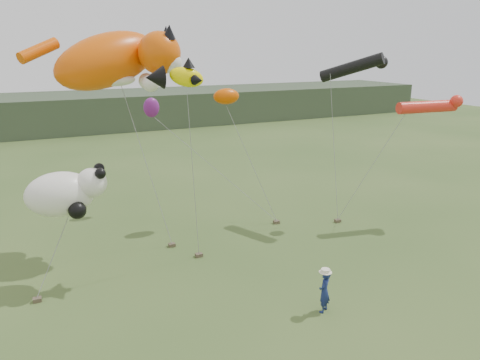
# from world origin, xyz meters

# --- Properties ---
(ground) EXTENTS (120.00, 120.00, 0.00)m
(ground) POSITION_xyz_m (0.00, 0.00, 0.00)
(ground) COLOR #385123
(ground) RESTS_ON ground
(headland) EXTENTS (90.00, 13.00, 4.00)m
(headland) POSITION_xyz_m (-3.11, 44.69, 1.92)
(headland) COLOR #2D3D28
(headland) RESTS_ON ground
(festival_attendant) EXTENTS (0.70, 0.65, 1.61)m
(festival_attendant) POSITION_xyz_m (0.08, -1.62, 0.81)
(festival_attendant) COLOR navy
(festival_attendant) RESTS_ON ground
(sandbag_anchors) EXTENTS (15.85, 3.44, 0.16)m
(sandbag_anchors) POSITION_xyz_m (-1.14, 5.46, 0.08)
(sandbag_anchors) COLOR brown
(sandbag_anchors) RESTS_ON ground
(cat_kite) EXTENTS (6.82, 4.05, 3.53)m
(cat_kite) POSITION_xyz_m (-4.80, 7.83, 8.83)
(cat_kite) COLOR #E35304
(cat_kite) RESTS_ON ground
(fish_kite) EXTENTS (2.43, 1.62, 1.32)m
(fish_kite) POSITION_xyz_m (-3.30, 4.48, 8.22)
(fish_kite) COLOR #FFE800
(fish_kite) RESTS_ON ground
(tube_kites) EXTENTS (6.41, 4.77, 3.14)m
(tube_kites) POSITION_xyz_m (9.03, 5.15, 7.39)
(tube_kites) COLOR black
(tube_kites) RESTS_ON ground
(panda_kite) EXTENTS (3.13, 2.02, 1.94)m
(panda_kite) POSITION_xyz_m (-7.86, 4.76, 3.85)
(panda_kite) COLOR white
(panda_kite) RESTS_ON ground
(misc_kites) EXTENTS (4.23, 4.44, 1.82)m
(misc_kites) POSITION_xyz_m (-0.33, 10.19, 6.54)
(misc_kites) COLOR #DF4E00
(misc_kites) RESTS_ON ground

